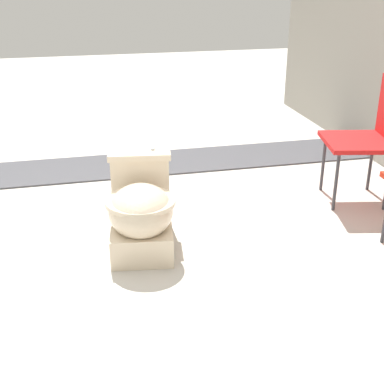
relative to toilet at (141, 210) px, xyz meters
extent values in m
plane|color=beige|center=(0.05, -0.27, -0.22)|extent=(14.00, 14.00, 0.00)
cube|color=#4C4C51|center=(-1.31, 0.23, -0.21)|extent=(0.56, 8.00, 0.01)
cube|color=beige|center=(0.00, 0.00, -0.14)|extent=(0.64, 0.42, 0.17)
ellipsoid|color=beige|center=(0.10, -0.01, 0.04)|extent=(0.48, 0.42, 0.28)
cylinder|color=beige|center=(0.10, -0.01, 0.10)|extent=(0.44, 0.44, 0.03)
cube|color=beige|center=(-0.21, 0.03, 0.10)|extent=(0.22, 0.36, 0.30)
cube|color=beige|center=(-0.21, 0.03, 0.27)|extent=(0.25, 0.39, 0.04)
cylinder|color=silver|center=(-0.20, 0.11, 0.29)|extent=(0.02, 0.02, 0.01)
cube|color=red|center=(-0.31, 1.51, 0.20)|extent=(0.52, 0.52, 0.03)
cylinder|color=#38383D|center=(-0.17, 1.31, -0.02)|extent=(0.02, 0.02, 0.40)
cylinder|color=#38383D|center=(-0.51, 1.38, -0.02)|extent=(0.02, 0.02, 0.40)
cylinder|color=#38383D|center=(-0.44, 1.71, -0.02)|extent=(0.02, 0.02, 0.40)
camera|label=1|loc=(2.76, -0.34, 1.31)|focal=50.00mm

